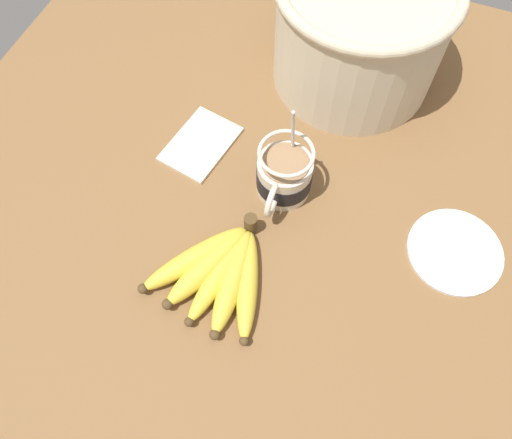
{
  "coord_description": "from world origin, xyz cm",
  "views": [
    {
      "loc": [
        35.84,
        10.85,
        70.81
      ],
      "look_at": [
        5.15,
        -1.17,
        6.94
      ],
      "focal_mm": 35.0,
      "sensor_mm": 36.0,
      "label": 1
    }
  ],
  "objects_px": {
    "woven_basket": "(360,30)",
    "small_plate": "(455,251)",
    "coffee_mug": "(282,175)",
    "banana_bunch": "(219,272)"
  },
  "relations": [
    {
      "from": "woven_basket",
      "to": "small_plate",
      "type": "xyz_separation_m",
      "value": [
        0.28,
        0.24,
        -0.1
      ]
    },
    {
      "from": "coffee_mug",
      "to": "banana_bunch",
      "type": "bearing_deg",
      "value": -10.9
    },
    {
      "from": "woven_basket",
      "to": "coffee_mug",
      "type": "bearing_deg",
      "value": -7.06
    },
    {
      "from": "woven_basket",
      "to": "small_plate",
      "type": "relative_size",
      "value": 2.06
    },
    {
      "from": "banana_bunch",
      "to": "small_plate",
      "type": "xyz_separation_m",
      "value": [
        -0.16,
        0.31,
        -0.01
      ]
    },
    {
      "from": "woven_basket",
      "to": "small_plate",
      "type": "bearing_deg",
      "value": 41.09
    },
    {
      "from": "woven_basket",
      "to": "banana_bunch",
      "type": "bearing_deg",
      "value": -8.55
    },
    {
      "from": "banana_bunch",
      "to": "woven_basket",
      "type": "xyz_separation_m",
      "value": [
        -0.44,
        0.07,
        0.09
      ]
    },
    {
      "from": "woven_basket",
      "to": "small_plate",
      "type": "height_order",
      "value": "woven_basket"
    },
    {
      "from": "coffee_mug",
      "to": "woven_basket",
      "type": "distance_m",
      "value": 0.28
    }
  ]
}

